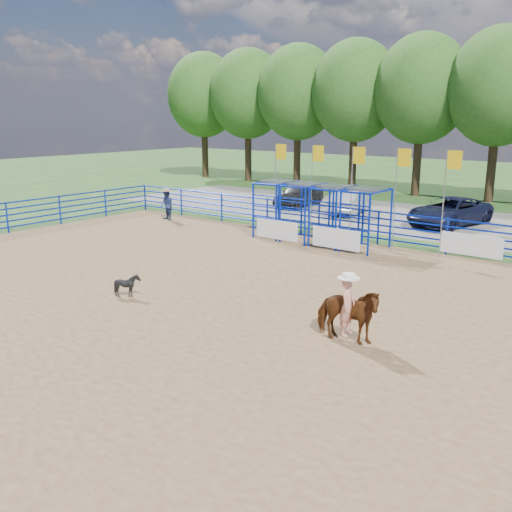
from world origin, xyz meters
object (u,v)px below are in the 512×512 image
car_a (299,195)px  car_b (350,202)px  horse_and_rider (347,309)px  spectator_cowboy (167,205)px  calf (128,285)px  car_c (449,211)px

car_a → car_b: car_a is taller
horse_and_rider → spectator_cowboy: bearing=150.4°
horse_and_rider → calf: bearing=-172.2°
horse_and_rider → spectator_cowboy: (-15.84, 8.98, -0.03)m
horse_and_rider → car_c: horse_and_rider is taller
car_c → car_a: bearing=-170.4°
horse_and_rider → calf: (-7.10, -0.97, -0.50)m
car_a → spectator_cowboy: bearing=-111.6°
car_c → spectator_cowboy: bearing=-134.8°
spectator_cowboy → car_b: 10.37m
spectator_cowboy → car_a: bearing=71.5°
car_b → car_c: (5.76, -0.11, 0.03)m
spectator_cowboy → car_c: 14.66m
calf → car_b: car_b is taller
car_b → horse_and_rider: bearing=106.5°
calf → horse_and_rider: bearing=-73.6°
calf → car_a: car_a is taller
car_b → calf: bearing=84.8°
horse_and_rider → car_c: size_ratio=0.49×
spectator_cowboy → car_c: spectator_cowboy is taller
car_b → car_c: 5.76m
calf → car_c: (3.61, 17.85, 0.33)m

